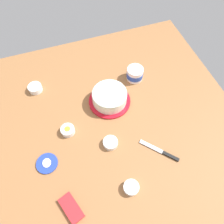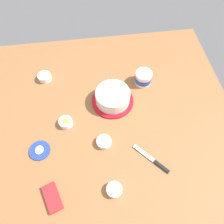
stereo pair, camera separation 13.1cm
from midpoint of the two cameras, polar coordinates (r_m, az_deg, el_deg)
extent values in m
plane|color=#936038|center=(1.31, -2.48, -3.03)|extent=(1.54, 1.54, 0.00)
cylinder|color=red|center=(1.39, -3.34, 2.71)|extent=(0.27, 0.27, 0.01)
cylinder|color=#DBB77A|center=(1.36, -3.42, 3.58)|extent=(0.20, 0.20, 0.06)
cylinder|color=white|center=(1.35, -3.43, 3.70)|extent=(0.22, 0.22, 0.07)
ellipsoid|color=white|center=(1.32, -3.52, 4.74)|extent=(0.22, 0.22, 0.03)
cylinder|color=white|center=(1.47, 3.51, 9.84)|extent=(0.11, 0.11, 0.09)
cylinder|color=#2347B2|center=(1.48, 3.50, 9.73)|extent=(0.11, 0.11, 0.04)
cylinder|color=white|center=(1.44, 3.59, 10.85)|extent=(0.09, 0.09, 0.01)
cylinder|color=#233DAD|center=(1.28, -19.66, -12.89)|extent=(0.12, 0.12, 0.01)
ellipsoid|color=white|center=(1.27, -19.76, -12.78)|extent=(0.05, 0.05, 0.01)
cube|color=silver|center=(1.25, 7.33, -9.27)|extent=(0.12, 0.11, 0.00)
cube|color=black|center=(1.25, 12.31, -11.58)|extent=(0.08, 0.08, 0.01)
cylinder|color=white|center=(1.24, -3.45, -8.38)|extent=(0.08, 0.08, 0.03)
cylinder|color=green|center=(1.24, -3.45, -8.39)|extent=(0.07, 0.07, 0.01)
ellipsoid|color=green|center=(1.23, -3.47, -8.26)|extent=(0.06, 0.06, 0.02)
cylinder|color=white|center=(1.16, 1.70, -19.58)|extent=(0.08, 0.08, 0.04)
cylinder|color=orange|center=(1.17, 1.70, -19.59)|extent=(0.07, 0.07, 0.01)
ellipsoid|color=orange|center=(1.16, 1.71, -19.53)|extent=(0.06, 0.06, 0.02)
cylinder|color=white|center=(1.54, -21.90, 5.66)|extent=(0.09, 0.09, 0.04)
cylinder|color=blue|center=(1.54, -21.88, 5.62)|extent=(0.07, 0.07, 0.01)
ellipsoid|color=blue|center=(1.53, -21.96, 5.77)|extent=(0.06, 0.06, 0.02)
cylinder|color=white|center=(1.31, -14.40, -4.94)|extent=(0.08, 0.08, 0.04)
cylinder|color=yellow|center=(1.30, -14.45, -4.84)|extent=(0.07, 0.07, 0.01)
ellipsoid|color=yellow|center=(1.30, -14.51, -4.71)|extent=(0.06, 0.06, 0.02)
cube|color=red|center=(1.19, -14.09, -23.65)|extent=(0.16, 0.11, 0.02)
camera|label=1|loc=(0.07, -92.87, -4.78)|focal=34.71mm
camera|label=2|loc=(0.07, 87.13, 4.78)|focal=34.71mm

